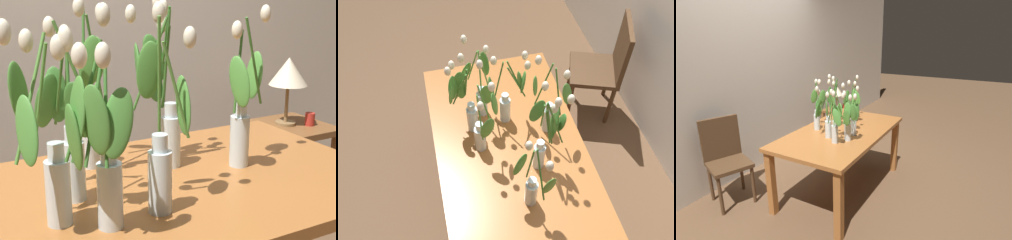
# 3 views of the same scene
# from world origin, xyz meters

# --- Properties ---
(dining_table) EXTENTS (1.60, 0.90, 0.74)m
(dining_table) POSITION_xyz_m (0.00, 0.00, 0.65)
(dining_table) COLOR #A3602D
(dining_table) RESTS_ON ground
(tulip_vase_0) EXTENTS (0.29, 0.21, 0.58)m
(tulip_vase_0) POSITION_xyz_m (-0.33, -0.11, 0.95)
(tulip_vase_0) COLOR silver
(tulip_vase_0) RESTS_ON dining_table
(tulip_vase_1) EXTENTS (0.17, 0.17, 0.54)m
(tulip_vase_1) POSITION_xyz_m (-0.25, -0.22, 0.96)
(tulip_vase_1) COLOR silver
(tulip_vase_1) RESTS_ON dining_table
(tulip_vase_2) EXTENTS (0.15, 0.16, 0.58)m
(tulip_vase_2) POSITION_xyz_m (-0.03, -0.16, 0.93)
(tulip_vase_2) COLOR silver
(tulip_vase_2) RESTS_ON dining_table
(tulip_vase_3) EXTENTS (0.15, 0.26, 0.53)m
(tulip_vase_3) POSITION_xyz_m (-0.24, 0.04, 0.94)
(tulip_vase_3) COLOR silver
(tulip_vase_3) RESTS_ON dining_table
(tulip_vase_4) EXTENTS (0.16, 0.25, 0.58)m
(tulip_vase_4) POSITION_xyz_m (-0.09, 0.26, 0.94)
(tulip_vase_4) COLOR silver
(tulip_vase_4) RESTS_ON dining_table
(tulip_vase_5) EXTENTS (0.21, 0.20, 0.55)m
(tulip_vase_5) POSITION_xyz_m (0.37, 0.02, 0.92)
(tulip_vase_5) COLOR silver
(tulip_vase_5) RESTS_ON dining_table
(tulip_vase_6) EXTENTS (0.19, 0.19, 0.59)m
(tulip_vase_6) POSITION_xyz_m (0.13, 0.16, 0.98)
(tulip_vase_6) COLOR silver
(tulip_vase_6) RESTS_ON dining_table
(side_table) EXTENTS (0.44, 0.44, 0.55)m
(side_table) POSITION_xyz_m (1.34, 0.81, 0.43)
(side_table) COLOR brown
(side_table) RESTS_ON ground
(table_lamp) EXTENTS (0.22, 0.22, 0.40)m
(table_lamp) POSITION_xyz_m (1.32, 0.83, 0.86)
(table_lamp) COLOR olive
(table_lamp) RESTS_ON side_table
(pillar_candle) EXTENTS (0.06, 0.06, 0.07)m
(pillar_candle) POSITION_xyz_m (1.43, 0.75, 0.59)
(pillar_candle) COLOR #B72D23
(pillar_candle) RESTS_ON side_table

